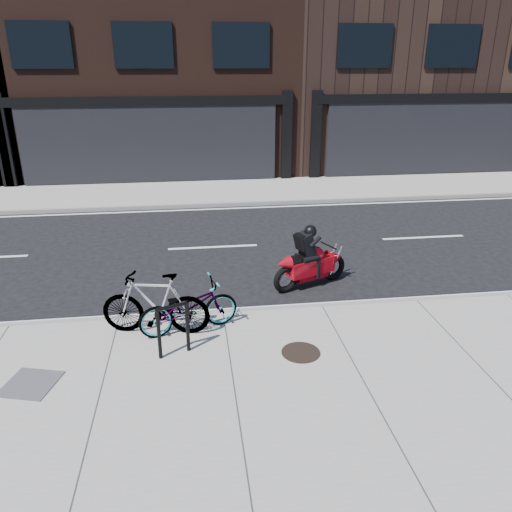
{
  "coord_description": "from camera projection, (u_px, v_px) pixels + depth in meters",
  "views": [
    {
      "loc": [
        -0.49,
        -10.68,
        4.78
      ],
      "look_at": [
        0.78,
        -1.03,
        0.9
      ],
      "focal_mm": 35.0,
      "sensor_mm": 36.0,
      "label": 1
    }
  ],
  "objects": [
    {
      "name": "bicycle_rear",
      "position": [
        155.0,
        304.0,
        8.86
      ],
      "size": [
        2.01,
        0.91,
        1.17
      ],
      "primitive_type": "imported",
      "rotation": [
        0.0,
        0.0,
        4.52
      ],
      "color": "gray",
      "rests_on": "sidewalk_near"
    },
    {
      "name": "motorcycle",
      "position": [
        314.0,
        261.0,
        11.07
      ],
      "size": [
        1.83,
        0.98,
        1.44
      ],
      "rotation": [
        0.0,
        0.0,
        0.4
      ],
      "color": "black",
      "rests_on": "ground"
    },
    {
      "name": "utility_grate",
      "position": [
        31.0,
        384.0,
        7.63
      ],
      "size": [
        0.93,
        0.93,
        0.02
      ],
      "primitive_type": "cube",
      "rotation": [
        0.0,
        0.0,
        -0.27
      ],
      "color": "#444446",
      "rests_on": "sidewalk_near"
    },
    {
      "name": "sidewalk_near",
      "position": [
        238.0,
        417.0,
        7.04
      ],
      "size": [
        60.0,
        6.0,
        0.13
      ],
      "primitive_type": "cube",
      "color": "gray",
      "rests_on": "ground"
    },
    {
      "name": "manhole_cover",
      "position": [
        301.0,
        352.0,
        8.45
      ],
      "size": [
        0.78,
        0.78,
        0.02
      ],
      "primitive_type": "cylinder",
      "rotation": [
        0.0,
        0.0,
        -0.2
      ],
      "color": "black",
      "rests_on": "sidewalk_near"
    },
    {
      "name": "bike_rack",
      "position": [
        173.0,
        325.0,
        8.21
      ],
      "size": [
        0.53,
        0.24,
        0.93
      ],
      "rotation": [
        0.0,
        0.0,
        0.36
      ],
      "color": "black",
      "rests_on": "sidewalk_near"
    },
    {
      "name": "sidewalk_far",
      "position": [
        205.0,
        192.0,
        18.78
      ],
      "size": [
        60.0,
        3.5,
        0.13
      ],
      "primitive_type": "cube",
      "color": "gray",
      "rests_on": "ground"
    },
    {
      "name": "ground",
      "position": [
        217.0,
        277.0,
        11.67
      ],
      "size": [
        120.0,
        120.0,
        0.0
      ],
      "primitive_type": "plane",
      "color": "black",
      "rests_on": "ground"
    },
    {
      "name": "bicycle_front",
      "position": [
        189.0,
        307.0,
        8.97
      ],
      "size": [
        1.93,
        1.11,
        0.96
      ],
      "primitive_type": "imported",
      "rotation": [
        0.0,
        0.0,
        1.85
      ],
      "color": "gray",
      "rests_on": "sidewalk_near"
    },
    {
      "name": "building_mideast",
      "position": [
        404.0,
        25.0,
        23.92
      ],
      "size": [
        12.0,
        10.0,
        12.5
      ],
      "primitive_type": "cube",
      "color": "black",
      "rests_on": "ground"
    }
  ]
}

